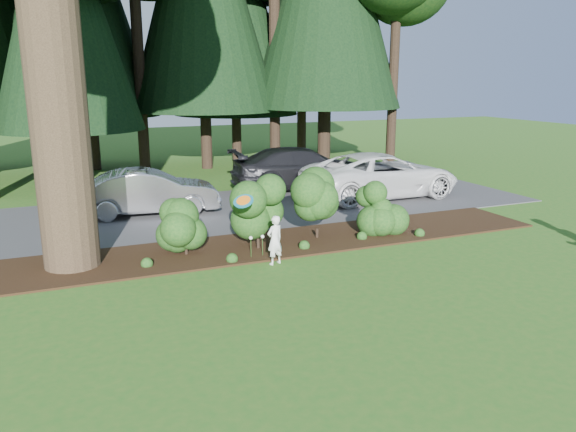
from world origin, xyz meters
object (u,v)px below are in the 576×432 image
object	(u,v)px
car_silver_wagon	(149,192)
frisbee	(243,201)
child	(275,240)
car_dark_suv	(302,168)
car_white_suv	(381,175)

from	to	relation	value
car_silver_wagon	frisbee	distance (m)	6.28
child	car_dark_suv	bearing A→B (deg)	-137.70
car_silver_wagon	car_dark_suv	distance (m)	6.49
car_white_suv	frisbee	bearing A→B (deg)	126.90
frisbee	car_dark_suv	bearing A→B (deg)	57.93
car_dark_suv	car_white_suv	bearing A→B (deg)	-137.12
car_white_suv	child	xyz separation A→B (m)	(-6.27, -5.45, -0.25)
car_silver_wagon	car_white_suv	size ratio (longest dim) A/B	0.75
car_silver_wagon	child	xyz separation A→B (m)	(1.89, -6.03, -0.16)
car_silver_wagon	child	world-z (taller)	car_silver_wagon
child	frisbee	xyz separation A→B (m)	(-0.78, -0.10, 1.02)
car_silver_wagon	child	distance (m)	6.32
car_dark_suv	frisbee	world-z (taller)	frisbee
car_dark_suv	frisbee	distance (m)	9.59
frisbee	child	bearing A→B (deg)	7.30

